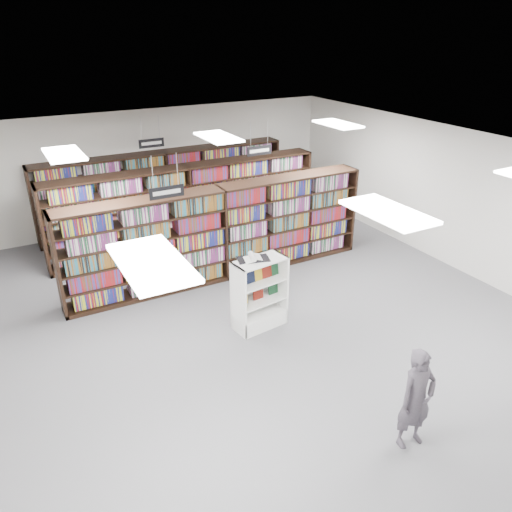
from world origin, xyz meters
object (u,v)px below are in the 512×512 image
bookshelf_row_near (221,233)px  open_book (253,258)px  endcap_display (258,303)px  shopper (417,399)px

bookshelf_row_near → open_book: size_ratio=10.98×
endcap_display → shopper: shopper is taller
bookshelf_row_near → shopper: bearing=-88.5°
bookshelf_row_near → endcap_display: bookshelf_row_near is taller
endcap_display → open_book: open_book is taller
bookshelf_row_near → endcap_display: bearing=-96.9°
bookshelf_row_near → endcap_display: size_ratio=5.02×
shopper → endcap_display: bearing=101.0°
open_book → bookshelf_row_near: bearing=95.4°
endcap_display → shopper: 3.63m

